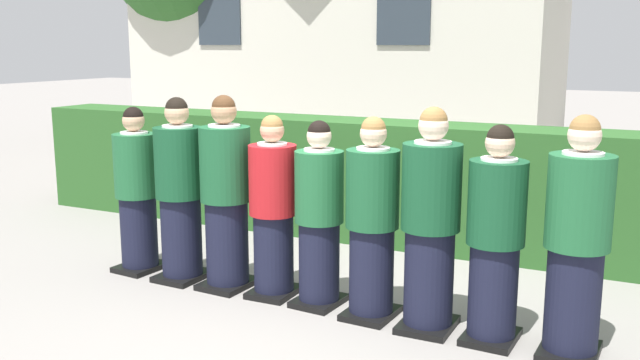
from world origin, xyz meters
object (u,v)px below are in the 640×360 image
object	(u,v)px
student_front_row_1	(180,194)
student_front_row_2	(226,197)
student_front_row_0	(137,194)
student_front_row_6	(430,226)
student_front_row_7	(495,241)
student_front_row_4	(319,219)
student_front_row_8	(577,244)
student_front_row_5	(372,224)
student_in_red_blazer	(273,211)

from	to	relation	value
student_front_row_1	student_front_row_2	bearing A→B (deg)	0.60
student_front_row_0	student_front_row_6	size ratio (longest dim) A/B	0.93
student_front_row_1	student_front_row_7	world-z (taller)	student_front_row_1
student_front_row_4	student_front_row_8	world-z (taller)	student_front_row_8
student_front_row_1	student_front_row_2	distance (m)	0.49
student_front_row_0	student_front_row_1	size ratio (longest dim) A/B	0.94
student_front_row_1	student_front_row_8	size ratio (longest dim) A/B	1.00
student_front_row_4	student_front_row_8	distance (m)	1.98
student_front_row_2	student_front_row_8	size ratio (longest dim) A/B	1.02
student_front_row_0	student_front_row_2	xyz separation A→B (m)	(1.01, -0.03, 0.07)
student_front_row_4	student_front_row_8	bearing A→B (deg)	-2.70
student_front_row_1	student_front_row_6	size ratio (longest dim) A/B	0.99
student_front_row_2	student_front_row_8	xyz separation A→B (m)	(2.89, -0.12, -0.01)
student_front_row_8	student_front_row_4	bearing A→B (deg)	177.30
student_front_row_5	student_front_row_7	xyz separation A→B (m)	(0.95, -0.04, -0.00)
student_front_row_7	student_in_red_blazer	bearing A→B (deg)	176.39
student_front_row_2	student_front_row_6	bearing A→B (deg)	-3.32
student_front_row_4	student_front_row_5	size ratio (longest dim) A/B	0.96
student_front_row_1	student_front_row_5	xyz separation A→B (m)	(1.89, -0.08, -0.04)
student_in_red_blazer	student_front_row_6	world-z (taller)	student_front_row_6
student_front_row_6	student_front_row_7	xyz separation A→B (m)	(0.48, -0.01, -0.05)
student_front_row_0	student_front_row_5	bearing A→B (deg)	-2.54
student_front_row_5	student_front_row_8	bearing A→B (deg)	-1.36
student_front_row_7	student_front_row_5	bearing A→B (deg)	177.87
student_front_row_6	student_front_row_7	distance (m)	0.48
student_front_row_0	student_front_row_6	world-z (taller)	student_front_row_6
student_in_red_blazer	student_front_row_8	xyz separation A→B (m)	(2.42, -0.12, 0.06)
student_front_row_2	student_front_row_7	xyz separation A→B (m)	(2.35, -0.12, -0.06)
student_front_row_1	student_front_row_4	world-z (taller)	student_front_row_1
student_front_row_0	student_in_red_blazer	world-z (taller)	student_front_row_0
student_front_row_6	student_front_row_8	distance (m)	1.02
student_front_row_1	student_front_row_4	bearing A→B (deg)	-0.72
student_front_row_2	student_front_row_8	distance (m)	2.89
student_front_row_0	student_front_row_5	distance (m)	2.41
student_front_row_1	student_front_row_8	distance (m)	3.38
student_front_row_1	student_front_row_7	bearing A→B (deg)	-2.24
student_in_red_blazer	student_front_row_7	xyz separation A→B (m)	(1.88, -0.12, 0.01)
student_front_row_6	student_front_row_7	size ratio (longest dim) A/B	1.07
student_front_row_0	student_front_row_4	size ratio (longest dim) A/B	1.02
student_in_red_blazer	student_front_row_5	distance (m)	0.93
student_front_row_7	student_front_row_0	bearing A→B (deg)	177.58
student_in_red_blazer	student_front_row_5	world-z (taller)	student_front_row_5
student_front_row_4	student_front_row_6	world-z (taller)	student_front_row_6
student_front_row_2	student_front_row_4	size ratio (longest dim) A/B	1.11
student_front_row_4	student_front_row_5	distance (m)	0.49
student_front_row_4	student_front_row_6	bearing A→B (deg)	-5.12
student_front_row_1	student_in_red_blazer	size ratio (longest dim) A/B	1.07
student_front_row_6	student_front_row_5	bearing A→B (deg)	176.64
student_front_row_1	student_front_row_8	world-z (taller)	student_front_row_8
student_front_row_2	student_in_red_blazer	bearing A→B (deg)	0.28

